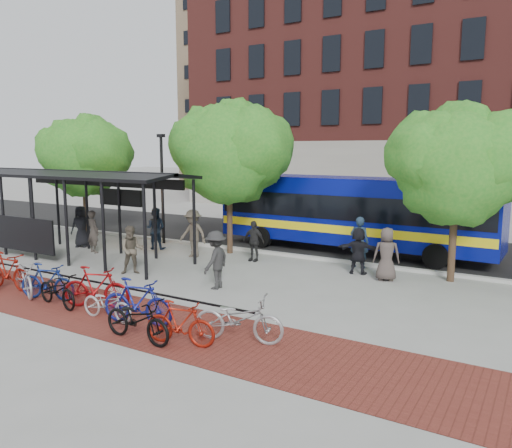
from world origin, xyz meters
The scene contains 32 objects.
ground centered at (0.00, 0.00, 0.00)m, with size 160.00×160.00×0.00m, color #9E9E99.
asphalt_street centered at (0.00, 8.00, 0.01)m, with size 160.00×8.00×0.01m, color black.
curb centered at (0.00, 4.00, 0.06)m, with size 160.00×0.25×0.12m, color #B7B7B2.
brick_strip centered at (-2.00, -5.00, 0.00)m, with size 24.00×3.00×0.01m, color maroon.
bike_rack_rail centered at (-3.30, -4.10, 0.00)m, with size 12.00×0.05×0.95m, color black.
building_tower centered at (-16.00, 40.00, 15.00)m, with size 22.00×22.00×30.00m, color #7A664C.
bus_shelter centered at (-8.13, -0.48, 3.00)m, with size 10.60×3.07×3.60m.
tree_a centered at (-11.91, 3.35, 4.24)m, with size 4.90×4.00×6.18m.
tree_b centered at (-2.90, 3.35, 4.46)m, with size 5.15×4.20×6.47m.
tree_c centered at (6.09, 3.35, 4.05)m, with size 4.66×3.80×5.92m.
lamp_post_left centered at (-7.00, 3.60, 2.75)m, with size 0.35×0.20×5.12m.
bus centered at (1.40, 6.24, 1.86)m, with size 12.03×3.10×3.23m.
bike_1 centered at (-5.92, -5.00, 0.60)m, with size 0.57×2.00×1.20m, color maroon.
bike_2 centered at (-4.97, -5.05, 0.56)m, with size 0.74×2.13×1.12m, color #A8A8AB.
bike_3 centered at (-3.88, -5.08, 0.55)m, with size 0.52×1.84×1.11m, color navy.
bike_4 centered at (-3.09, -5.34, 0.49)m, with size 0.64×1.85×0.97m, color black.
bike_5 centered at (-2.03, -4.88, 0.60)m, with size 0.56×2.00×1.20m, color maroon.
bike_6 centered at (-1.01, -5.41, 0.45)m, with size 0.59×1.70×0.89m, color #B4B4B7.
bike_7 centered at (-0.08, -5.26, 0.60)m, with size 0.57×2.01×1.21m, color navy.
bike_8 centered at (0.71, -6.08, 0.52)m, with size 0.70×2.00×1.05m, color black.
bike_9 centered at (1.72, -5.76, 0.52)m, with size 0.49×1.73×1.04m, color maroon.
bike_10 centered at (2.76, -4.92, 0.56)m, with size 0.75×2.14×1.12m, color gray.
pedestrian_0 centered at (-9.62, 0.99, 0.94)m, with size 0.92×0.60×1.88m, color black.
pedestrian_1 centered at (-8.10, 0.36, 0.92)m, with size 0.67×0.44×1.84m, color #423A34.
pedestrian_2 centered at (-6.34, 2.32, 0.94)m, with size 0.91×0.71×1.87m, color #1B283F.
pedestrian_3 centered at (-3.86, 1.86, 0.99)m, with size 1.28×0.73×1.98m, color brown.
pedestrian_4 centered at (-1.34, 2.51, 0.81)m, with size 0.95×0.40×1.62m, color #252525.
pedestrian_5 centered at (2.95, 2.65, 0.85)m, with size 1.57×0.50×1.69m, color black.
pedestrian_6 centered at (4.08, 2.27, 0.91)m, with size 0.89×0.58×1.83m, color #483E39.
pedestrian_7 centered at (2.66, 3.60, 0.97)m, with size 0.71×0.47×1.95m, color #1D2F44.
pedestrian_8 centered at (-3.99, -1.50, 0.87)m, with size 0.85×0.66×1.74m, color brown.
pedestrian_9 centered at (-0.32, -1.50, 0.94)m, with size 1.21×0.70×1.87m, color #292929.
Camera 1 is at (8.78, -14.20, 4.44)m, focal length 35.00 mm.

